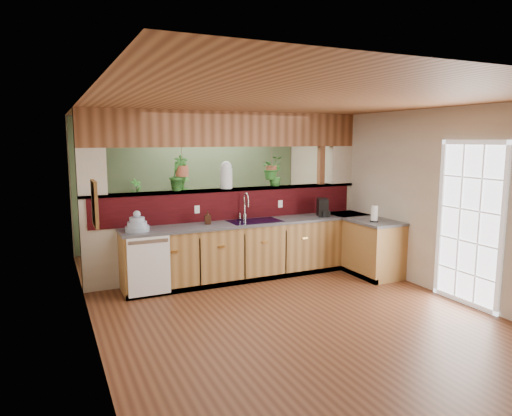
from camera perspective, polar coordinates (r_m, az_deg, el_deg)
name	(u,v)px	position (r m, az deg, el deg)	size (l,w,h in m)	color
ground	(268,298)	(6.42, 1.49, -11.13)	(4.60, 7.00, 0.01)	#532C19
ceiling	(269,106)	(6.07, 1.59, 12.68)	(4.60, 7.00, 0.01)	brown
wall_back	(192,183)	(9.35, -8.07, 3.16)	(4.60, 0.02, 2.60)	beige
wall_front	(507,273)	(3.42, 28.89, -7.14)	(4.60, 0.02, 2.60)	beige
wall_left	(86,217)	(5.50, -20.47, -1.02)	(0.02, 7.00, 2.60)	beige
wall_right	(401,196)	(7.42, 17.66, 1.46)	(0.02, 7.00, 2.60)	beige
pass_through_partition	(233,201)	(7.36, -2.94, 0.94)	(4.60, 0.21, 2.60)	beige
pass_through_ledge	(231,190)	(7.33, -3.17, 2.31)	(4.60, 0.21, 0.04)	brown
header_beam	(230,129)	(7.28, -3.23, 9.80)	(4.60, 0.15, 0.55)	brown
sage_backwall	(192,183)	(9.33, -8.03, 3.15)	(4.55, 0.02, 2.55)	#4F6545
countertop	(290,247)	(7.41, 4.33, -4.86)	(4.14, 1.52, 0.90)	olive
dishwasher	(149,266)	(6.43, -13.21, -7.08)	(0.58, 0.03, 0.82)	white
navy_sink	(255,226)	(7.16, -0.16, -2.25)	(0.82, 0.50, 0.18)	black
french_door	(469,226)	(6.54, 25.06, -2.06)	(0.06, 1.02, 2.16)	white
framed_print	(95,204)	(4.67, -19.49, 0.53)	(0.04, 0.35, 0.45)	olive
faucet	(245,205)	(7.22, -1.34, 0.34)	(0.19, 0.19, 0.44)	#B7B7B2
dish_stack	(137,225)	(6.55, -14.63, -2.05)	(0.33, 0.33, 0.29)	#94A6C0
soap_dispenser	(208,218)	(6.91, -6.06, -1.20)	(0.09, 0.09, 0.20)	#3B2315
coffee_maker	(323,208)	(7.65, 8.34, -0.01)	(0.16, 0.27, 0.30)	black
paper_towel	(374,214)	(7.31, 14.58, -0.72)	(0.12, 0.12, 0.26)	black
glass_jar	(226,175)	(7.28, -3.74, 4.15)	(0.20, 0.20, 0.44)	silver
ledge_plant_left	(178,175)	(7.03, -9.73, 4.06)	(0.26, 0.21, 0.48)	#286723
ledge_plant_right	(275,175)	(7.64, 2.38, 4.10)	(0.20, 0.20, 0.37)	#286723
hanging_plant_a	(182,160)	(7.03, -9.28, 5.96)	(0.24, 0.19, 0.54)	brown
hanging_plant_b	(271,158)	(7.59, 1.93, 6.29)	(0.35, 0.31, 0.50)	brown
shelving_console	(157,226)	(9.03, -12.25, -2.27)	(1.55, 0.41, 1.03)	black
shelf_plant_a	(136,190)	(8.85, -14.72, 2.21)	(0.22, 0.15, 0.43)	#286723
shelf_plant_b	(183,187)	(9.05, -9.15, 2.63)	(0.26, 0.26, 0.46)	#286723
floor_plant	(241,235)	(8.54, -1.87, -3.34)	(0.73, 0.63, 0.81)	#286723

